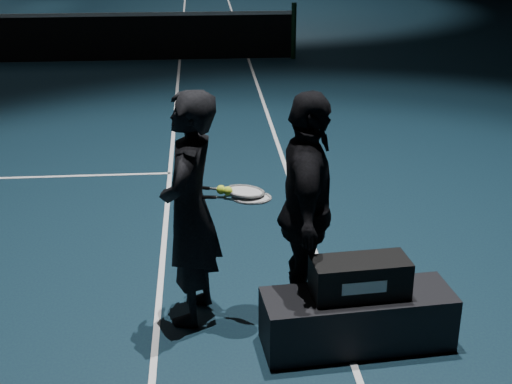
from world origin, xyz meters
TOP-DOWN VIEW (x-y plane):
  - net_post_right at (6.40, 0.00)m, footprint 0.10×0.10m
  - player_bench at (5.56, -9.99)m, footprint 1.39×0.57m
  - racket_bag at (5.56, -9.99)m, footprint 0.70×0.35m
  - bag_signature at (5.56, -10.13)m, footprint 0.32×0.03m
  - player_a at (4.39, -9.51)m, footprint 0.59×0.74m
  - player_b at (5.23, -9.61)m, footprint 0.55×1.08m
  - racket_lower at (4.84, -9.56)m, footprint 0.70×0.30m
  - racket_upper at (4.79, -9.52)m, footprint 0.69×0.25m
  - tennis_balls at (4.64, -9.53)m, footprint 0.12×0.10m

SIDE VIEW (x-z plane):
  - player_bench at x=5.56m, z-range 0.00..0.41m
  - racket_bag at x=5.56m, z-range 0.41..0.68m
  - bag_signature at x=5.56m, z-range 0.50..0.59m
  - net_post_right at x=6.40m, z-range 0.00..1.10m
  - player_a at x=4.39m, z-range 0.00..1.78m
  - player_b at x=5.23m, z-range 0.00..1.78m
  - racket_lower at x=4.84m, z-range 0.97..1.00m
  - racket_upper at x=4.79m, z-range 0.97..1.07m
  - tennis_balls at x=4.64m, z-range 1.00..1.12m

